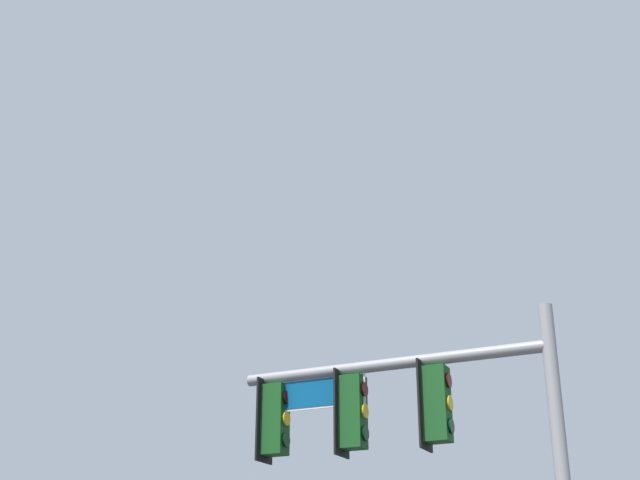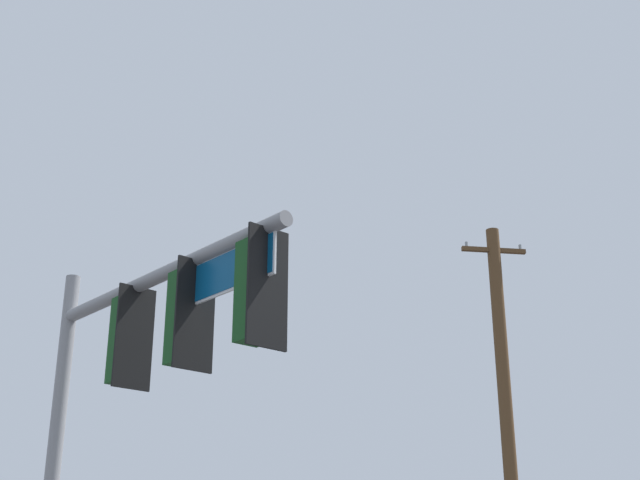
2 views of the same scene
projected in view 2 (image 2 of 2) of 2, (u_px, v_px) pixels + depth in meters
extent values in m
cylinder|color=gray|center=(161.00, 275.00, 10.88)|extent=(4.83, 0.34, 0.18)
cube|color=black|center=(134.00, 337.00, 11.01)|extent=(0.05, 0.52, 1.30)
cube|color=#144719|center=(126.00, 340.00, 11.14)|extent=(0.37, 0.33, 1.10)
cylinder|color=#144719|center=(130.00, 293.00, 11.37)|extent=(0.04, 0.04, 0.12)
cylinder|color=#340503|center=(121.00, 318.00, 11.40)|extent=(0.04, 0.22, 0.22)
cylinder|color=yellow|center=(118.00, 343.00, 11.28)|extent=(0.04, 0.22, 0.22)
cylinder|color=black|center=(116.00, 369.00, 11.16)|extent=(0.04, 0.22, 0.22)
cube|color=black|center=(195.00, 314.00, 10.09)|extent=(0.05, 0.52, 1.30)
cube|color=#144719|center=(185.00, 318.00, 10.22)|extent=(0.37, 0.33, 1.10)
cylinder|color=#144719|center=(188.00, 267.00, 10.44)|extent=(0.04, 0.04, 0.12)
cylinder|color=#340503|center=(178.00, 294.00, 10.48)|extent=(0.04, 0.22, 0.22)
cylinder|color=yellow|center=(176.00, 321.00, 10.36)|extent=(0.04, 0.22, 0.22)
cylinder|color=black|center=(174.00, 349.00, 10.24)|extent=(0.04, 0.22, 0.22)
cube|color=black|center=(268.00, 286.00, 9.16)|extent=(0.05, 0.52, 1.30)
cube|color=#144719|center=(256.00, 291.00, 9.29)|extent=(0.37, 0.33, 1.10)
cylinder|color=#144719|center=(258.00, 236.00, 9.52)|extent=(0.04, 0.04, 0.12)
cylinder|color=#340503|center=(246.00, 266.00, 9.55)|extent=(0.04, 0.22, 0.22)
cylinder|color=yellow|center=(245.00, 295.00, 9.43)|extent=(0.04, 0.22, 0.22)
cylinder|color=black|center=(244.00, 325.00, 9.31)|extent=(0.04, 0.22, 0.22)
cube|color=#0A4C7F|center=(223.00, 273.00, 9.85)|extent=(1.79, 0.10, 0.43)
cube|color=white|center=(223.00, 273.00, 9.85)|extent=(1.85, 0.08, 0.49)
cylinder|color=brown|center=(507.00, 426.00, 22.72)|extent=(0.35, 0.35, 10.80)
cube|color=brown|center=(494.00, 250.00, 24.46)|extent=(1.04, 1.61, 0.12)
cylinder|color=gray|center=(466.00, 245.00, 24.40)|extent=(0.08, 0.08, 0.16)
cylinder|color=gray|center=(520.00, 248.00, 24.61)|extent=(0.08, 0.08, 0.16)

